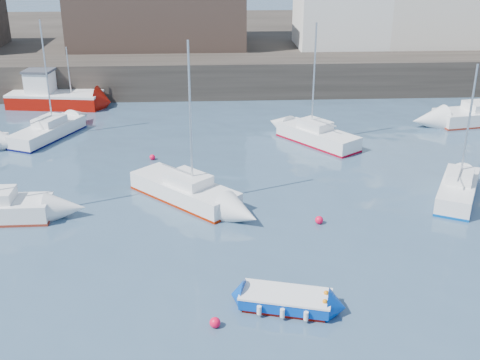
{
  "coord_description": "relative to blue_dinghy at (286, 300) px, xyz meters",
  "views": [
    {
      "loc": [
        -1.51,
        -15.83,
        13.2
      ],
      "look_at": [
        0.0,
        12.0,
        1.5
      ],
      "focal_mm": 45.0,
      "sensor_mm": 36.0,
      "label": 1
    }
  ],
  "objects": [
    {
      "name": "buoy_far",
      "position": [
        -6.26,
        16.07,
        -0.36
      ],
      "size": [
        0.35,
        0.35,
        0.35
      ],
      "primitive_type": "sphere",
      "color": "#FD0A38",
      "rests_on": "ground"
    },
    {
      "name": "quay_wall",
      "position": [
        -1.22,
        31.96,
        1.14
      ],
      "size": [
        90.0,
        5.0,
        3.0
      ],
      "primitive_type": "cube",
      "color": "#28231E",
      "rests_on": "ground"
    },
    {
      "name": "land_strip",
      "position": [
        -1.22,
        49.96,
        1.04
      ],
      "size": [
        90.0,
        32.0,
        2.8
      ],
      "primitive_type": "cube",
      "color": "#28231E",
      "rests_on": "ground"
    },
    {
      "name": "sailboat_h",
      "position": [
        -13.65,
        20.64,
        0.15
      ],
      "size": [
        4.29,
        6.32,
        7.8
      ],
      "color": "white",
      "rests_on": "ground"
    },
    {
      "name": "fishing_boat",
      "position": [
        -15.16,
        28.5,
        0.57
      ],
      "size": [
        7.53,
        3.68,
        4.78
      ],
      "color": "#910C04",
      "rests_on": "ground"
    },
    {
      "name": "sailboat_c",
      "position": [
        10.28,
        9.37,
        0.18
      ],
      "size": [
        4.0,
        5.54,
        7.05
      ],
      "color": "white",
      "rests_on": "ground"
    },
    {
      "name": "buoy_mid",
      "position": [
        2.5,
        6.9,
        -0.36
      ],
      "size": [
        0.4,
        0.4,
        0.4
      ],
      "primitive_type": "sphere",
      "color": "#FD0A38",
      "rests_on": "ground"
    },
    {
      "name": "buoy_near",
      "position": [
        -2.66,
        -1.01,
        -0.36
      ],
      "size": [
        0.4,
        0.4,
        0.4
      ],
      "primitive_type": "sphere",
      "color": "#FD0A38",
      "rests_on": "ground"
    },
    {
      "name": "sailboat_f",
      "position": [
        4.42,
        18.55,
        0.19
      ],
      "size": [
        5.13,
        5.93,
        7.79
      ],
      "color": "white",
      "rests_on": "ground"
    },
    {
      "name": "warehouse",
      "position": [
        -7.22,
        39.96,
        6.26
      ],
      "size": [
        16.4,
        10.4,
        7.6
      ],
      "color": "#3D2D26",
      "rests_on": "land_strip"
    },
    {
      "name": "sailboat_b",
      "position": [
        -4.06,
        10.05,
        0.19
      ],
      "size": [
        6.04,
        6.12,
        8.38
      ],
      "color": "white",
      "rests_on": "ground"
    },
    {
      "name": "blue_dinghy",
      "position": [
        0.0,
        0.0,
        0.0
      ],
      "size": [
        3.66,
        2.3,
        0.65
      ],
      "color": "#910C04",
      "rests_on": "ground"
    }
  ]
}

